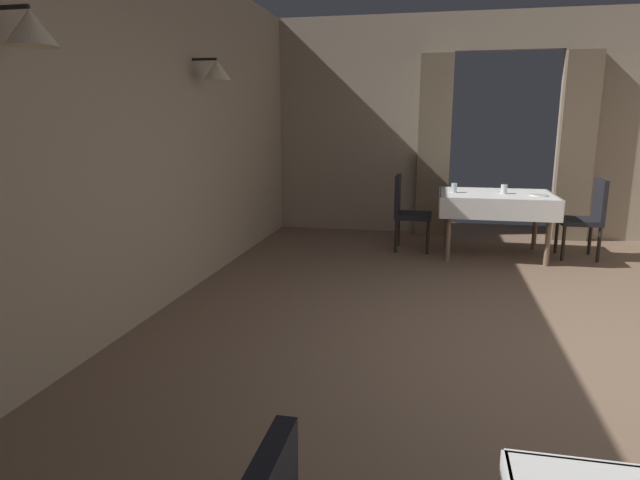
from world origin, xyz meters
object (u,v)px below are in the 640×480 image
(chair_mid_left, at_px, (407,209))
(glass_mid_c, at_px, (454,188))
(chair_mid_right, at_px, (587,215))
(glass_mid_a, at_px, (504,189))
(plate_mid_b, at_px, (539,195))
(dining_table_mid, at_px, (496,200))

(chair_mid_left, xyz_separation_m, glass_mid_c, (0.55, -0.12, 0.29))
(chair_mid_left, bearing_deg, chair_mid_right, 0.36)
(glass_mid_a, bearing_deg, plate_mid_b, -16.73)
(dining_table_mid, bearing_deg, chair_mid_right, 4.31)
(glass_mid_c, bearing_deg, dining_table_mid, 6.71)
(chair_mid_right, bearing_deg, dining_table_mid, -175.69)
(dining_table_mid, xyz_separation_m, plate_mid_b, (0.45, -0.15, 0.09))
(chair_mid_right, distance_m, glass_mid_c, 1.56)
(plate_mid_b, bearing_deg, chair_mid_left, 171.77)
(chair_mid_left, bearing_deg, dining_table_mid, -3.59)
(chair_mid_right, bearing_deg, chair_mid_left, -179.64)
(dining_table_mid, distance_m, plate_mid_b, 0.48)
(glass_mid_c, bearing_deg, glass_mid_a, 1.89)
(chair_mid_left, distance_m, glass_mid_a, 1.16)
(chair_mid_left, xyz_separation_m, chair_mid_right, (2.08, 0.01, 0.00))
(dining_table_mid, bearing_deg, glass_mid_c, -173.29)
(dining_table_mid, height_order, plate_mid_b, plate_mid_b)
(dining_table_mid, relative_size, chair_mid_left, 1.41)
(chair_mid_right, relative_size, glass_mid_c, 8.24)
(dining_table_mid, height_order, glass_mid_c, glass_mid_c)
(plate_mid_b, distance_m, glass_mid_c, 0.94)
(dining_table_mid, relative_size, glass_mid_c, 11.59)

